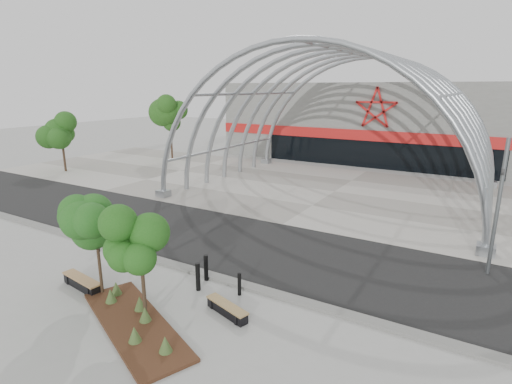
{
  "coord_description": "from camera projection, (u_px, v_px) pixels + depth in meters",
  "views": [
    {
      "loc": [
        9.56,
        -12.19,
        7.55
      ],
      "look_at": [
        0.0,
        4.0,
        2.6
      ],
      "focal_mm": 28.0,
      "sensor_mm": 36.0,
      "label": 1
    }
  ],
  "objects": [
    {
      "name": "bench_0",
      "position": [
        82.0,
        283.0,
        15.42
      ],
      "size": [
        2.16,
        0.74,
        0.44
      ],
      "color": "black",
      "rests_on": "ground"
    },
    {
      "name": "forecourt",
      "position": [
        334.0,
        192.0,
        29.68
      ],
      "size": [
        60.0,
        17.0,
        0.04
      ],
      "primitive_type": "cube",
      "color": "gray",
      "rests_on": "ground"
    },
    {
      "name": "street_tree_1",
      "position": [
        140.0,
        244.0,
        12.78
      ],
      "size": [
        1.58,
        1.58,
        3.74
      ],
      "color": "black",
      "rests_on": "ground"
    },
    {
      "name": "bg_tree_2",
      "position": [
        61.0,
        129.0,
        35.92
      ],
      "size": [
        2.55,
        2.55,
        5.38
      ],
      "color": "black",
      "rests_on": "ground"
    },
    {
      "name": "road",
      "position": [
        251.0,
        245.0,
        19.69
      ],
      "size": [
        140.0,
        7.0,
        0.02
      ],
      "primitive_type": "cube",
      "color": "black",
      "rests_on": "ground"
    },
    {
      "name": "bench_1",
      "position": [
        227.0,
        309.0,
        13.63
      ],
      "size": [
        1.9,
        0.94,
        0.39
      ],
      "color": "black",
      "rests_on": "ground"
    },
    {
      "name": "bg_tree_0",
      "position": [
        170.0,
        116.0,
        42.09
      ],
      "size": [
        3.0,
        3.0,
        6.45
      ],
      "color": "black",
      "rests_on": "ground"
    },
    {
      "name": "arena_building",
      "position": [
        393.0,
        121.0,
        43.62
      ],
      "size": [
        34.0,
        15.24,
        8.0
      ],
      "color": "slate",
      "rests_on": "ground"
    },
    {
      "name": "ground",
      "position": [
        208.0,
        272.0,
        16.78
      ],
      "size": [
        140.0,
        140.0,
        0.0
      ],
      "primitive_type": "plane",
      "color": "#9F9E99",
      "rests_on": "ground"
    },
    {
      "name": "bollard_4",
      "position": [
        239.0,
        284.0,
        14.86
      ],
      "size": [
        0.14,
        0.14,
        0.87
      ],
      "primitive_type": "cylinder",
      "color": "black",
      "rests_on": "ground"
    },
    {
      "name": "bollard_3",
      "position": [
        198.0,
        277.0,
        15.18
      ],
      "size": [
        0.18,
        0.18,
        1.11
      ],
      "primitive_type": "cylinder",
      "color": "black",
      "rests_on": "ground"
    },
    {
      "name": "bollard_2",
      "position": [
        206.0,
        268.0,
        15.99
      ],
      "size": [
        0.17,
        0.17,
        1.08
      ],
      "primitive_type": "cylinder",
      "color": "black",
      "rests_on": "ground"
    },
    {
      "name": "vault_canopy",
      "position": [
        334.0,
        192.0,
        29.68
      ],
      "size": [
        20.8,
        15.8,
        20.36
      ],
      "color": "#979CA0",
      "rests_on": "ground"
    },
    {
      "name": "bollard_0",
      "position": [
        98.0,
        243.0,
        18.83
      ],
      "size": [
        0.14,
        0.14,
        0.88
      ],
      "primitive_type": "cylinder",
      "color": "black",
      "rests_on": "ground"
    },
    {
      "name": "signal_pole",
      "position": [
        498.0,
        206.0,
        15.92
      ],
      "size": [
        0.38,
        0.8,
        5.69
      ],
      "color": "slate",
      "rests_on": "ground"
    },
    {
      "name": "planting_bed",
      "position": [
        134.0,
        320.0,
        13.09
      ],
      "size": [
        5.97,
        3.91,
        0.61
      ],
      "color": "#321912",
      "rests_on": "ground"
    },
    {
      "name": "kerb",
      "position": [
        204.0,
        273.0,
        16.55
      ],
      "size": [
        60.0,
        0.5,
        0.12
      ],
      "primitive_type": "cube",
      "color": "slate",
      "rests_on": "ground"
    },
    {
      "name": "street_tree_0",
      "position": [
        96.0,
        230.0,
        14.34
      ],
      "size": [
        1.57,
        1.57,
        3.58
      ],
      "color": "black",
      "rests_on": "ground"
    },
    {
      "name": "bollard_1",
      "position": [
        137.0,
        255.0,
        17.23
      ],
      "size": [
        0.16,
        0.16,
        1.02
      ],
      "primitive_type": "cylinder",
      "color": "black",
      "rests_on": "ground"
    }
  ]
}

